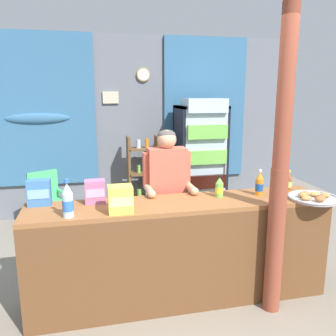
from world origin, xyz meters
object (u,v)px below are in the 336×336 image
object	(u,v)px
snack_box_wafer	(95,192)
stall_counter	(184,246)
timber_post	(280,175)
bottle_shelf_rack	(143,176)
shopkeeper	(167,187)
soda_bottle_lime_soda	(219,188)
plastic_lawn_chair	(47,199)
pastry_tray	(314,197)
drink_fridge	(201,154)
snack_box_instant_noodle	(120,199)
soda_bottle_iced_tea	(288,182)
snack_box_biscuit	(39,193)
soda_bottle_water	(68,201)
soda_bottle_orange_soda	(259,184)

from	to	relation	value
snack_box_wafer	stall_counter	bearing A→B (deg)	-18.64
timber_post	bottle_shelf_rack	bearing A→B (deg)	105.76
shopkeeper	soda_bottle_lime_soda	size ratio (longest dim) A/B	7.36
shopkeeper	snack_box_wafer	distance (m)	0.78
plastic_lawn_chair	soda_bottle_lime_soda	distance (m)	2.63
timber_post	shopkeeper	xyz separation A→B (m)	(-0.79, 0.79, -0.27)
snack_box_wafer	shopkeeper	bearing A→B (deg)	21.83
soda_bottle_lime_soda	snack_box_wafer	size ratio (longest dim) A/B	1.02
plastic_lawn_chair	pastry_tray	xyz separation A→B (m)	(2.58, -2.15, 0.49)
stall_counter	pastry_tray	bearing A→B (deg)	-4.79
stall_counter	snack_box_wafer	bearing A→B (deg)	161.36
timber_post	drink_fridge	distance (m)	2.48
timber_post	soda_bottle_lime_soda	bearing A→B (deg)	131.25
shopkeeper	snack_box_instant_noodle	world-z (taller)	shopkeeper
soda_bottle_iced_tea	snack_box_instant_noodle	size ratio (longest dim) A/B	0.92
bottle_shelf_rack	snack_box_biscuit	bearing A→B (deg)	-120.37
stall_counter	snack_box_biscuit	world-z (taller)	snack_box_biscuit
drink_fridge	plastic_lawn_chair	bearing A→B (deg)	-175.66
drink_fridge	bottle_shelf_rack	world-z (taller)	drink_fridge
snack_box_wafer	plastic_lawn_chair	bearing A→B (deg)	109.15
shopkeeper	snack_box_biscuit	size ratio (longest dim) A/B	6.83
bottle_shelf_rack	soda_bottle_lime_soda	bearing A→B (deg)	-80.34
bottle_shelf_rack	pastry_tray	xyz separation A→B (m)	(1.19, -2.51, 0.32)
bottle_shelf_rack	soda_bottle_iced_tea	world-z (taller)	bottle_shelf_rack
snack_box_instant_noodle	snack_box_biscuit	size ratio (longest dim) A/B	0.98
soda_bottle_lime_soda	snack_box_biscuit	bearing A→B (deg)	175.92
soda_bottle_water	soda_bottle_orange_soda	size ratio (longest dim) A/B	1.23
timber_post	drink_fridge	world-z (taller)	timber_post
stall_counter	shopkeeper	bearing A→B (deg)	93.29
shopkeeper	soda_bottle_water	xyz separation A→B (m)	(-0.94, -0.62, 0.11)
plastic_lawn_chair	snack_box_wafer	xyz separation A→B (m)	(0.62, -1.80, 0.57)
plastic_lawn_chair	snack_box_wafer	size ratio (longest dim) A/B	4.15
drink_fridge	shopkeeper	xyz separation A→B (m)	(-0.91, -1.68, -0.02)
soda_bottle_iced_tea	soda_bottle_orange_soda	distance (m)	0.37
snack_box_wafer	snack_box_instant_noodle	distance (m)	0.36
snack_box_instant_noodle	snack_box_biscuit	bearing A→B (deg)	152.68
plastic_lawn_chair	snack_box_instant_noodle	bearing A→B (deg)	-68.72
bottle_shelf_rack	soda_bottle_iced_tea	size ratio (longest dim) A/B	6.14
shopkeeper	soda_bottle_orange_soda	size ratio (longest dim) A/B	6.19
soda_bottle_water	pastry_tray	world-z (taller)	soda_bottle_water
bottle_shelf_rack	soda_bottle_water	world-z (taller)	bottle_shelf_rack
soda_bottle_iced_tea	snack_box_instant_noodle	bearing A→B (deg)	-170.42
soda_bottle_orange_soda	snack_box_instant_noodle	distance (m)	1.36
timber_post	pastry_tray	xyz separation A→B (m)	(0.45, 0.14, -0.27)
snack_box_biscuit	timber_post	bearing A→B (deg)	-15.08
bottle_shelf_rack	plastic_lawn_chair	distance (m)	1.44
stall_counter	bottle_shelf_rack	bearing A→B (deg)	89.73
timber_post	soda_bottle_water	distance (m)	1.74
snack_box_wafer	pastry_tray	xyz separation A→B (m)	(1.96, -0.35, -0.08)
timber_post	shopkeeper	size ratio (longest dim) A/B	1.67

